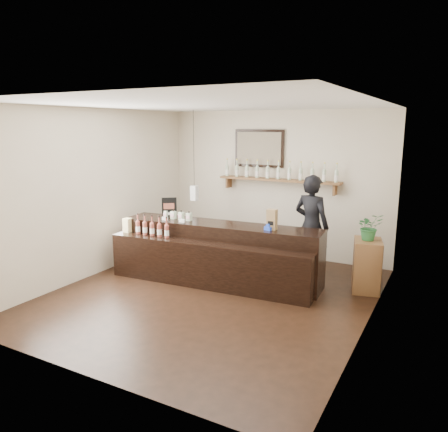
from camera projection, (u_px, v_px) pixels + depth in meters
ground at (212, 295)px, 6.59m from camera, size 5.00×5.00×0.00m
room_shell at (211, 183)px, 6.25m from camera, size 5.00×5.00×5.00m
back_wall_decor at (266, 166)px, 8.36m from camera, size 2.66×0.96×1.69m
counter at (216, 255)px, 7.12m from camera, size 3.41×1.14×1.10m
promo_sign at (169, 208)px, 7.52m from camera, size 0.22×0.17×0.36m
paper_bag at (272, 220)px, 6.66m from camera, size 0.15×0.11×0.32m
tape_dispenser at (268, 228)px, 6.65m from camera, size 0.13×0.08×0.10m
side_cabinet at (367, 265)px, 6.71m from camera, size 0.52×0.63×0.80m
potted_plant at (369, 227)px, 6.59m from camera, size 0.49×0.48×0.42m
shopkeeper at (312, 220)px, 7.25m from camera, size 0.81×0.63×1.96m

